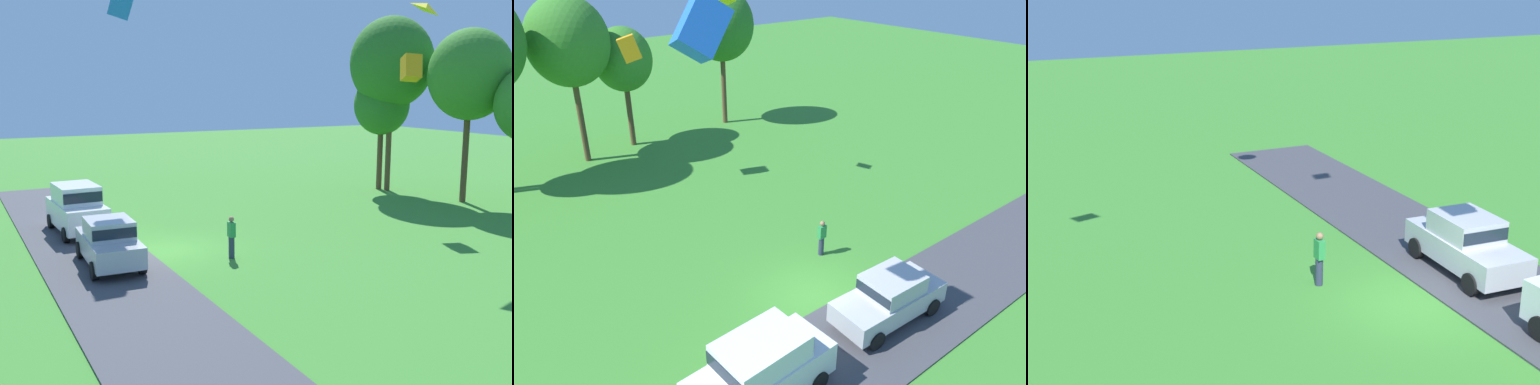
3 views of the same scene
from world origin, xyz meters
TOP-DOWN VIEW (x-y plane):
  - ground_plane at (0.00, 0.00)m, footprint 120.00×120.00m
  - pavement_strip at (0.00, -2.98)m, footprint 36.00×4.40m
  - car_suv_near_entrance at (-4.58, -2.72)m, footprint 4.68×2.21m
  - car_sedan_by_flagpole at (1.34, -2.70)m, footprint 4.47×2.09m
  - person_watching_sky at (2.36, 1.94)m, footprint 0.36×0.24m
  - tree_far_right at (-7.76, 17.62)m, footprint 3.59×3.59m
  - tree_center_back at (-7.13, 17.79)m, footprint 5.29×5.29m
  - tree_far_left at (-1.92, 19.18)m, footprint 4.78×4.78m
  - kite_box_trailing_tail at (-0.59, 13.56)m, footprint 1.40×1.32m
  - kite_diamond_low_drifter at (3.51, 10.63)m, footprint 1.17×1.22m
  - kite_box_near_flag at (-4.48, -0.25)m, footprint 1.74×1.37m

SIDE VIEW (x-z plane):
  - ground_plane at x=0.00m, z-range 0.00..0.00m
  - pavement_strip at x=0.00m, z-range 0.00..0.06m
  - person_watching_sky at x=2.36m, z-range 0.02..1.73m
  - car_sedan_by_flagpole at x=1.34m, z-range 0.12..1.96m
  - car_suv_near_entrance at x=-4.58m, z-range 0.16..2.44m
  - tree_far_right at x=-7.76m, z-range 1.78..9.35m
  - tree_far_left at x=-1.92m, z-range 2.39..12.47m
  - kite_box_trailing_tail at x=-0.59m, z-range 6.98..8.46m
  - tree_center_back at x=-7.13m, z-range 2.65..13.82m
  - kite_diamond_low_drifter at x=3.51m, z-range 9.79..10.44m
  - kite_box_near_flag at x=-4.48m, z-range 9.75..11.60m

